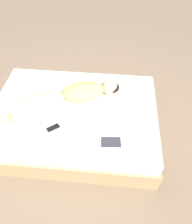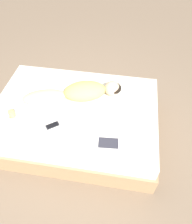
{
  "view_description": "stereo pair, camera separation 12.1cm",
  "coord_description": "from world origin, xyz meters",
  "px_view_note": "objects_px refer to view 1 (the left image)",
  "views": [
    {
      "loc": [
        1.84,
        0.46,
        2.52
      ],
      "look_at": [
        0.08,
        0.29,
        0.54
      ],
      "focal_mm": 35.0,
      "sensor_mm": 36.0,
      "label": 1
    },
    {
      "loc": [
        1.83,
        0.58,
        2.52
      ],
      "look_at": [
        0.08,
        0.29,
        0.54
      ],
      "focal_mm": 35.0,
      "sensor_mm": 36.0,
      "label": 2
    }
  ],
  "objects_px": {
    "open_magazine": "(111,135)",
    "coffee_mug": "(10,118)",
    "cell_phone": "(53,128)",
    "person": "(77,93)"
  },
  "relations": [
    {
      "from": "open_magazine",
      "to": "cell_phone",
      "type": "height_order",
      "value": "same"
    },
    {
      "from": "open_magazine",
      "to": "coffee_mug",
      "type": "distance_m",
      "value": 1.2
    },
    {
      "from": "coffee_mug",
      "to": "cell_phone",
      "type": "height_order",
      "value": "coffee_mug"
    },
    {
      "from": "open_magazine",
      "to": "cell_phone",
      "type": "bearing_deg",
      "value": -97.95
    },
    {
      "from": "open_magazine",
      "to": "person",
      "type": "bearing_deg",
      "value": -144.13
    },
    {
      "from": "open_magazine",
      "to": "coffee_mug",
      "type": "relative_size",
      "value": 4.28
    },
    {
      "from": "person",
      "to": "open_magazine",
      "type": "distance_m",
      "value": 0.73
    },
    {
      "from": "person",
      "to": "cell_phone",
      "type": "distance_m",
      "value": 0.56
    },
    {
      "from": "open_magazine",
      "to": "coffee_mug",
      "type": "bearing_deg",
      "value": -99.27
    },
    {
      "from": "open_magazine",
      "to": "cell_phone",
      "type": "xyz_separation_m",
      "value": [
        -0.04,
        -0.68,
        0.0
      ]
    }
  ]
}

